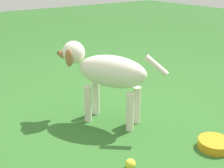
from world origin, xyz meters
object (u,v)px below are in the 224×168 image
at_px(tennis_ball_1, 129,80).
at_px(water_bowl, 214,144).
at_px(dog, 106,72).
at_px(tennis_ball_2, 130,164).

bearing_deg(tennis_ball_1, water_bowl, 165.99).
xyz_separation_m(dog, tennis_ball_2, (-0.60, 0.24, -0.37)).
height_order(tennis_ball_1, tennis_ball_2, same).
bearing_deg(tennis_ball_2, dog, -22.05).
height_order(dog, water_bowl, dog).
bearing_deg(water_bowl, dog, 25.13).
height_order(dog, tennis_ball_2, dog).
distance_m(dog, tennis_ball_2, 0.75).
distance_m(tennis_ball_2, water_bowl, 0.62).
xyz_separation_m(dog, tennis_ball_1, (0.54, -0.68, -0.37)).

